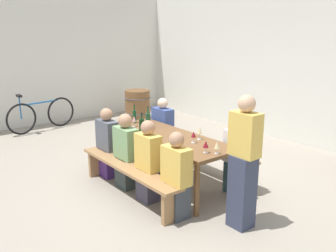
% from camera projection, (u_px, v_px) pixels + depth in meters
% --- Properties ---
extents(ground_plane, '(24.00, 24.00, 0.00)m').
position_uv_depth(ground_plane, '(168.00, 183.00, 5.58)').
color(ground_plane, gray).
extents(back_wall, '(14.00, 0.20, 3.20)m').
position_uv_depth(back_wall, '(304.00, 64.00, 7.22)').
color(back_wall, silver).
rests_on(back_wall, ground).
extents(side_wall, '(0.20, 7.23, 3.20)m').
position_uv_depth(side_wall, '(44.00, 58.00, 8.84)').
color(side_wall, silver).
rests_on(side_wall, ground).
extents(tasting_table, '(2.19, 0.82, 0.75)m').
position_uv_depth(tasting_table, '(168.00, 141.00, 5.41)').
color(tasting_table, brown).
rests_on(tasting_table, ground).
extents(bench_near, '(2.09, 0.30, 0.45)m').
position_uv_depth(bench_near, '(128.00, 172.00, 5.06)').
color(bench_near, '#9E7247').
rests_on(bench_near, ground).
extents(bench_far, '(2.09, 0.30, 0.45)m').
position_uv_depth(bench_far, '(202.00, 151.00, 5.91)').
color(bench_far, '#9E7247').
rests_on(bench_far, ground).
extents(wine_bottle_0, '(0.08, 0.08, 0.31)m').
position_uv_depth(wine_bottle_0, '(142.00, 125.00, 5.53)').
color(wine_bottle_0, '#143319').
rests_on(wine_bottle_0, tasting_table).
extents(wine_bottle_1, '(0.08, 0.08, 0.36)m').
position_uv_depth(wine_bottle_1, '(148.00, 120.00, 5.75)').
color(wine_bottle_1, '#234C2D').
rests_on(wine_bottle_1, tasting_table).
extents(wine_bottle_2, '(0.06, 0.06, 0.31)m').
position_uv_depth(wine_bottle_2, '(134.00, 116.00, 6.11)').
color(wine_bottle_2, '#194723').
rests_on(wine_bottle_2, tasting_table).
extents(wine_glass_0, '(0.07, 0.07, 0.17)m').
position_uv_depth(wine_glass_0, '(217.00, 145.00, 4.58)').
color(wine_glass_0, silver).
rests_on(wine_glass_0, tasting_table).
extents(wine_glass_1, '(0.07, 0.07, 0.16)m').
position_uv_depth(wine_glass_1, '(194.00, 135.00, 5.03)').
color(wine_glass_1, silver).
rests_on(wine_glass_1, tasting_table).
extents(wine_glass_2, '(0.08, 0.08, 0.16)m').
position_uv_depth(wine_glass_2, '(206.00, 145.00, 4.62)').
color(wine_glass_2, silver).
rests_on(wine_glass_2, tasting_table).
extents(wine_glass_3, '(0.07, 0.07, 0.19)m').
position_uv_depth(wine_glass_3, '(199.00, 130.00, 5.17)').
color(wine_glass_3, silver).
rests_on(wine_glass_3, tasting_table).
extents(wine_glass_4, '(0.06, 0.06, 0.17)m').
position_uv_depth(wine_glass_4, '(134.00, 119.00, 5.88)').
color(wine_glass_4, silver).
rests_on(wine_glass_4, tasting_table).
extents(seated_guest_near_0, '(0.41, 0.24, 1.10)m').
position_uv_depth(seated_guest_near_0, '(108.00, 145.00, 5.73)').
color(seated_guest_near_0, '#44266C').
rests_on(seated_guest_near_0, ground).
extents(seated_guest_near_1, '(0.41, 0.24, 1.11)m').
position_uv_depth(seated_guest_near_1, '(126.00, 153.00, 5.32)').
color(seated_guest_near_1, '#323B39').
rests_on(seated_guest_near_1, ground).
extents(seated_guest_near_2, '(0.37, 0.24, 1.13)m').
position_uv_depth(seated_guest_near_2, '(148.00, 163.00, 4.89)').
color(seated_guest_near_2, '#3E3B4C').
rests_on(seated_guest_near_2, ground).
extents(seated_guest_near_3, '(0.38, 0.24, 1.10)m').
position_uv_depth(seated_guest_near_3, '(176.00, 178.00, 4.45)').
color(seated_guest_near_3, '#3A4047').
rests_on(seated_guest_near_3, ground).
extents(seated_guest_far_0, '(0.40, 0.24, 1.13)m').
position_uv_depth(seated_guest_far_0, '(163.00, 132.00, 6.43)').
color(seated_guest_far_0, '#445850').
rests_on(seated_guest_far_0, ground).
extents(seated_guest_far_1, '(0.39, 0.24, 1.10)m').
position_uv_depth(seated_guest_far_1, '(237.00, 159.00, 5.13)').
color(seated_guest_far_1, '#32535D').
rests_on(seated_guest_far_1, ground).
extents(standing_host, '(0.34, 0.24, 1.58)m').
position_uv_depth(standing_host, '(243.00, 165.00, 4.17)').
color(standing_host, '#31374E').
rests_on(standing_host, ground).
extents(wine_barrel, '(0.67, 0.67, 0.77)m').
position_uv_depth(wine_barrel, '(138.00, 105.00, 9.41)').
color(wine_barrel, brown).
rests_on(wine_barrel, ground).
extents(parked_bicycle_0, '(0.34, 1.68, 0.90)m').
position_uv_depth(parked_bicycle_0, '(41.00, 115.00, 8.41)').
color(parked_bicycle_0, black).
rests_on(parked_bicycle_0, ground).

